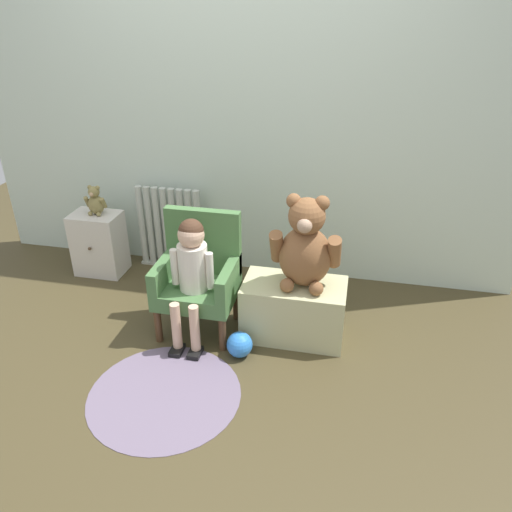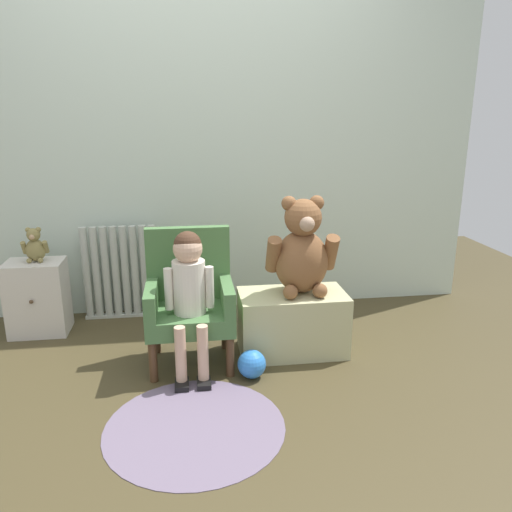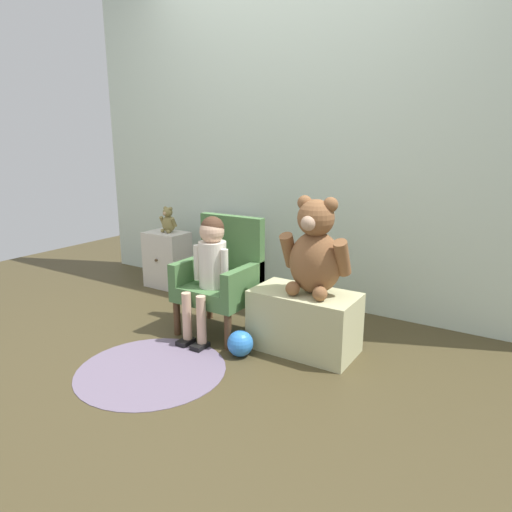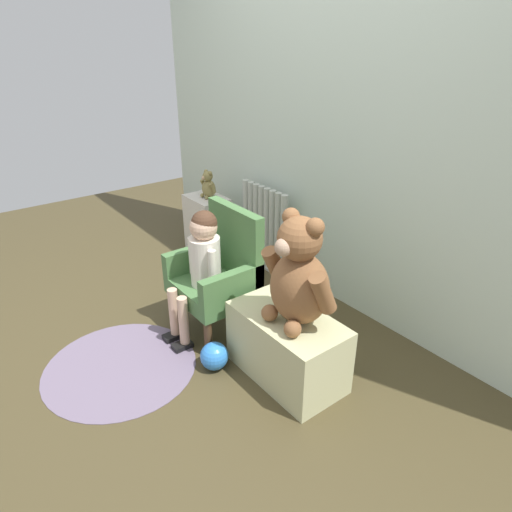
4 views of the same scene
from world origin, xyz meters
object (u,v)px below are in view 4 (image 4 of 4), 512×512
floor_rug (120,367)px  child_figure (201,257)px  small_teddy_bear (208,186)px  small_dresser (208,225)px  low_bench (287,346)px  radiator (264,229)px  child_armchair (220,272)px  large_teddy_bear (299,276)px  toy_ball (214,356)px

floor_rug → child_figure: bearing=90.1°
child_figure → small_teddy_bear: size_ratio=3.58×
small_dresser → small_teddy_bear: 0.32m
floor_rug → low_bench: bearing=49.1°
child_figure → floor_rug: 0.72m
child_figure → small_teddy_bear: 1.10m
radiator → small_dresser: (-0.48, -0.18, -0.08)m
small_dresser → child_figure: bearing=-33.2°
radiator → small_teddy_bear: 0.55m
small_teddy_bear → child_armchair: bearing=-29.0°
small_dresser → floor_rug: (0.93, -1.14, -0.23)m
radiator → large_teddy_bear: large_teddy_bear is taller
low_bench → small_teddy_bear: 1.61m
low_bench → toy_ball: size_ratio=4.03×
radiator → child_figure: bearing=-60.7°
child_figure → large_teddy_bear: size_ratio=1.38×
low_bench → radiator: bearing=147.1°
small_dresser → child_armchair: child_armchair is taller
child_figure → toy_ball: child_figure is taller
toy_ball → child_figure: bearing=156.9°
radiator → small_teddy_bear: small_teddy_bear is taller
radiator → large_teddy_bear: size_ratio=1.14×
large_teddy_bear → child_armchair: bearing=-177.0°
small_dresser → radiator: bearing=21.0°
child_figure → small_teddy_bear: bearing=145.8°
large_teddy_bear → floor_rug: bearing=-132.7°
low_bench → small_dresser: bearing=162.5°
toy_ball → low_bench: bearing=44.6°
child_armchair → floor_rug: size_ratio=0.92×
child_armchair → toy_ball: child_armchair is taller
small_dresser → low_bench: 1.58m
child_figure → toy_ball: (0.31, -0.13, -0.42)m
toy_ball → small_teddy_bear: bearing=148.3°
small_dresser → floor_rug: size_ratio=0.58×
low_bench → large_teddy_bear: 0.42m
radiator → low_bench: radiator is taller
child_armchair → low_bench: size_ratio=1.22×
small_dresser → low_bench: bearing=-17.5°
small_teddy_bear → large_teddy_bear: bearing=-17.1°
child_armchair → large_teddy_bear: bearing=3.0°
radiator → floor_rug: bearing=-71.3°
child_armchair → small_teddy_bear: bearing=151.0°
child_armchair → child_figure: bearing=-90.0°
toy_ball → radiator: bearing=129.1°
child_figure → small_dresser: bearing=146.8°
small_dresser → large_teddy_bear: bearing=-16.5°
floor_rug → small_dresser: bearing=129.3°
child_figure → low_bench: 0.67m
child_armchair → floor_rug: bearing=-89.9°
low_bench → small_teddy_bear: bearing=161.9°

